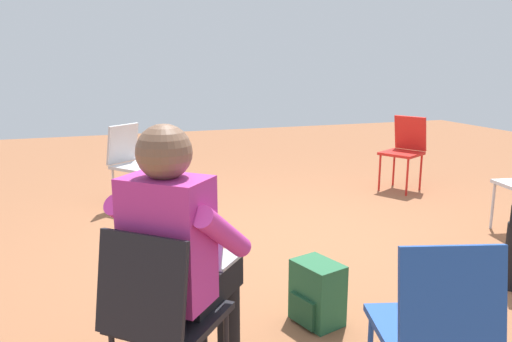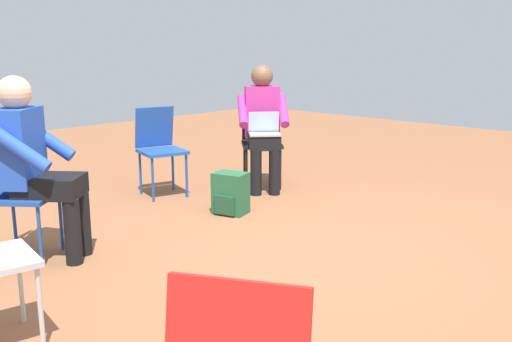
{
  "view_description": "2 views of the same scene",
  "coord_description": "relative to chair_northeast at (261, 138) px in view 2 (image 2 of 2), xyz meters",
  "views": [
    {
      "loc": [
        1.56,
        3.49,
        1.47
      ],
      "look_at": [
        0.25,
        -0.38,
        0.57
      ],
      "focal_mm": 35.0,
      "sensor_mm": 36.0,
      "label": 1
    },
    {
      "loc": [
        -2.91,
        -2.33,
        1.43
      ],
      "look_at": [
        -0.19,
        0.26,
        0.6
      ],
      "focal_mm": 40.0,
      "sensor_mm": 36.0,
      "label": 2
    }
  ],
  "objects": [
    {
      "name": "ground_plane",
      "position": [
        -1.34,
        -1.64,
        -0.5
      ],
      "size": [
        14.0,
        14.0,
        0.0
      ],
      "primitive_type": "plane",
      "color": "brown"
    },
    {
      "name": "chair_northeast",
      "position": [
        0.0,
        0.0,
        0.0
      ],
      "size": [
        0.58,
        0.59,
        0.85
      ],
      "rotation": [
        0.0,
        0.0,
        2.41
      ],
      "color": "black",
      "rests_on": "ground"
    },
    {
      "name": "chair_north",
      "position": [
        -0.97,
        0.44,
        0.0
      ],
      "size": [
        0.49,
        0.53,
        0.85
      ],
      "rotation": [
        0.0,
        0.0,
        2.87
      ],
      "color": "#1E4799",
      "rests_on": "ground"
    },
    {
      "name": "chair_northwest",
      "position": [
        -2.7,
        -0.24,
        0.0
      ],
      "size": [
        0.58,
        0.59,
        0.85
      ],
      "rotation": [
        0.0,
        0.0,
        -2.45
      ],
      "color": "#1E4799",
      "rests_on": "ground"
    },
    {
      "name": "person_with_laptop",
      "position": [
        -0.11,
        -0.13,
        0.2
      ],
      "size": [
        0.63,
        0.64,
        1.24
      ],
      "rotation": [
        0.0,
        0.0,
        2.41
      ],
      "color": "black",
      "rests_on": "ground"
    },
    {
      "name": "person_in_blue",
      "position": [
        -2.59,
        -0.36,
        0.2
      ],
      "size": [
        0.63,
        0.63,
        1.24
      ],
      "rotation": [
        0.0,
        0.0,
        -2.45
      ],
      "color": "black",
      "rests_on": "ground"
    },
    {
      "name": "backpack_near_laptop_user",
      "position": [
        -0.96,
        -0.53,
        -0.34
      ],
      "size": [
        0.3,
        0.33,
        0.36
      ],
      "rotation": [
        0.0,
        0.0,
        5.0
      ],
      "color": "#235B38",
      "rests_on": "ground"
    }
  ]
}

